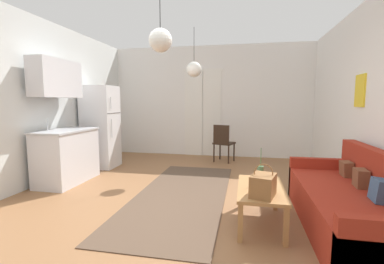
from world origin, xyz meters
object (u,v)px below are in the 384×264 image
Objects in this scene: coffee_table at (261,192)px; pendant_lamp_near at (160,40)px; accent_chair at (223,141)px; refrigerator at (101,127)px; bamboo_vase at (260,174)px; pendant_lamp_far at (194,69)px; couch at (355,206)px; handbag at (263,185)px.

coffee_table is 1.97m from pendant_lamp_near.
refrigerator is at bearing 39.14° from accent_chair.
refrigerator is 3.55m from pendant_lamp_near.
coffee_table is 3.16m from accent_chair.
pendant_lamp_far is at bearing 121.11° from bamboo_vase.
coffee_table is 1.07× the size of pendant_lamp_near.
couch is at bearing 1.01° from coffee_table.
coffee_table is at bearing -89.65° from bamboo_vase.
accent_chair is at bearing 20.54° from refrigerator.
pendant_lamp_far is (-1.18, 1.95, 1.47)m from bamboo_vase.
couch is 6.16× the size of handbag.
pendant_lamp_far is at bearing 81.47° from accent_chair.
refrigerator is (-4.18, 2.12, 0.58)m from couch.
pendant_lamp_near is 2.55m from pendant_lamp_far.
pendant_lamp_far is (-1.18, 2.11, 1.63)m from coffee_table.
bamboo_vase is at bearing -58.89° from pendant_lamp_far.
couch is 2.21× the size of coffee_table.
pendant_lamp_far is (2.02, -0.02, 1.15)m from refrigerator.
handbag is 0.40× the size of accent_chair.
coffee_table is 2.92m from pendant_lamp_far.
refrigerator reaches higher than accent_chair.
refrigerator is (-3.20, 1.98, 0.32)m from bamboo_vase.
pendant_lamp_near and pendant_lamp_far have the same top height.
pendant_lamp_near reaches higher than couch.
pendant_lamp_far reaches higher than coffee_table.
bamboo_vase is at bearing 121.74° from accent_chair.
refrigerator is (-3.20, 2.14, 0.49)m from coffee_table.
pendant_lamp_far is (-0.15, 2.55, 0.01)m from pendant_lamp_near.
bamboo_vase is 0.45m from handbag.
refrigerator is 1.98× the size of accent_chair.
refrigerator is 1.88× the size of pendant_lamp_near.
handbag is 0.38× the size of pendant_lamp_near.
handbag is (0.00, -0.45, 0.01)m from bamboo_vase.
coffee_table is at bearing -33.78° from refrigerator.
couch is 3.50m from accent_chair.
pendant_lamp_near reaches higher than coffee_table.
pendant_lamp_far is at bearing 135.87° from couch.
pendant_lamp_far is at bearing 93.40° from pendant_lamp_near.
couch is at bearing 137.13° from accent_chair.
handbag is 1.78m from pendant_lamp_near.
handbag is at bearing -63.78° from pendant_lamp_far.
couch is 2.49× the size of accent_chair.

